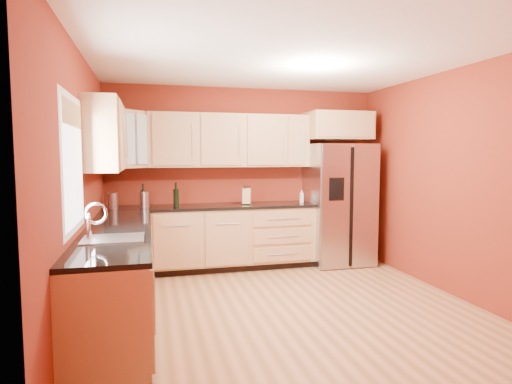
# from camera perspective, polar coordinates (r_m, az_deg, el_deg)

# --- Properties ---
(floor) EXTENTS (4.00, 4.00, 0.00)m
(floor) POSITION_cam_1_polar(r_m,az_deg,el_deg) (4.73, 4.02, -15.11)
(floor) COLOR olive
(floor) RESTS_ON ground
(ceiling) EXTENTS (4.00, 4.00, 0.00)m
(ceiling) POSITION_cam_1_polar(r_m,az_deg,el_deg) (4.55, 4.23, 17.37)
(ceiling) COLOR white
(ceiling) RESTS_ON wall_back
(wall_back) EXTENTS (4.00, 0.04, 2.60)m
(wall_back) POSITION_cam_1_polar(r_m,az_deg,el_deg) (6.38, -1.52, 2.08)
(wall_back) COLOR maroon
(wall_back) RESTS_ON floor
(wall_front) EXTENTS (4.00, 0.04, 2.60)m
(wall_front) POSITION_cam_1_polar(r_m,az_deg,el_deg) (2.64, 17.88, -2.31)
(wall_front) COLOR maroon
(wall_front) RESTS_ON floor
(wall_left) EXTENTS (0.04, 4.00, 2.60)m
(wall_left) POSITION_cam_1_polar(r_m,az_deg,el_deg) (4.27, -22.27, 0.27)
(wall_left) COLOR maroon
(wall_left) RESTS_ON floor
(wall_right) EXTENTS (0.04, 4.00, 2.60)m
(wall_right) POSITION_cam_1_polar(r_m,az_deg,el_deg) (5.42, 24.63, 1.11)
(wall_right) COLOR maroon
(wall_right) RESTS_ON floor
(base_cabinets_back) EXTENTS (2.90, 0.60, 0.88)m
(base_cabinets_back) POSITION_cam_1_polar(r_m,az_deg,el_deg) (6.09, -5.96, -6.24)
(base_cabinets_back) COLOR tan
(base_cabinets_back) RESTS_ON floor
(base_cabinets_left) EXTENTS (0.60, 2.80, 0.88)m
(base_cabinets_left) POSITION_cam_1_polar(r_m,az_deg,el_deg) (4.39, -17.94, -10.90)
(base_cabinets_left) COLOR tan
(base_cabinets_left) RESTS_ON floor
(countertop_back) EXTENTS (2.90, 0.62, 0.04)m
(countertop_back) POSITION_cam_1_polar(r_m,az_deg,el_deg) (6.01, -5.99, -1.95)
(countertop_back) COLOR black
(countertop_back) RESTS_ON base_cabinets_back
(countertop_left) EXTENTS (0.62, 2.80, 0.04)m
(countertop_left) POSITION_cam_1_polar(r_m,az_deg,el_deg) (4.29, -17.98, -4.98)
(countertop_left) COLOR black
(countertop_left) RESTS_ON base_cabinets_left
(upper_cabinets_back) EXTENTS (2.30, 0.33, 0.75)m
(upper_cabinets_back) POSITION_cam_1_polar(r_m,az_deg,el_deg) (6.16, -3.48, 6.85)
(upper_cabinets_back) COLOR tan
(upper_cabinets_back) RESTS_ON wall_back
(upper_cabinets_left) EXTENTS (0.33, 1.35, 0.75)m
(upper_cabinets_left) POSITION_cam_1_polar(r_m,az_deg,el_deg) (4.97, -19.40, 7.03)
(upper_cabinets_left) COLOR tan
(upper_cabinets_left) RESTS_ON wall_left
(corner_upper_cabinet) EXTENTS (0.67, 0.67, 0.75)m
(corner_upper_cabinet) POSITION_cam_1_polar(r_m,az_deg,el_deg) (5.90, -16.96, 6.73)
(corner_upper_cabinet) COLOR tan
(corner_upper_cabinet) RESTS_ON wall_back
(over_fridge_cabinet) EXTENTS (0.92, 0.60, 0.40)m
(over_fridge_cabinet) POSITION_cam_1_polar(r_m,az_deg,el_deg) (6.54, 10.82, 8.64)
(over_fridge_cabinet) COLOR tan
(over_fridge_cabinet) RESTS_ON wall_back
(refrigerator) EXTENTS (0.90, 0.75, 1.78)m
(refrigerator) POSITION_cam_1_polar(r_m,az_deg,el_deg) (6.50, 10.93, -1.59)
(refrigerator) COLOR #B2B2B7
(refrigerator) RESTS_ON floor
(window) EXTENTS (0.03, 0.90, 1.00)m
(window) POSITION_cam_1_polar(r_m,az_deg,el_deg) (3.76, -23.16, 3.46)
(window) COLOR white
(window) RESTS_ON wall_left
(sink_faucet) EXTENTS (0.50, 0.42, 0.30)m
(sink_faucet) POSITION_cam_1_polar(r_m,az_deg,el_deg) (3.77, -18.54, -3.72)
(sink_faucet) COLOR silver
(sink_faucet) RESTS_ON countertop_left
(canister_left) EXTENTS (0.16, 0.16, 0.21)m
(canister_left) POSITION_cam_1_polar(r_m,az_deg,el_deg) (5.92, -14.60, -0.96)
(canister_left) COLOR #B2B2B7
(canister_left) RESTS_ON countertop_back
(canister_right) EXTENTS (0.15, 0.15, 0.21)m
(canister_right) POSITION_cam_1_polar(r_m,az_deg,el_deg) (5.90, -18.52, -1.12)
(canister_right) COLOR #B2B2B7
(canister_right) RESTS_ON countertop_back
(wine_bottle_a) EXTENTS (0.09, 0.09, 0.33)m
(wine_bottle_a) POSITION_cam_1_polar(r_m,az_deg,el_deg) (5.87, -10.61, -0.35)
(wine_bottle_a) COLOR black
(wine_bottle_a) RESTS_ON countertop_back
(wine_bottle_b) EXTENTS (0.08, 0.08, 0.32)m
(wine_bottle_b) POSITION_cam_1_polar(r_m,az_deg,el_deg) (5.91, -14.78, -0.47)
(wine_bottle_b) COLOR black
(wine_bottle_b) RESTS_ON countertop_back
(knife_block) EXTENTS (0.14, 0.13, 0.22)m
(knife_block) POSITION_cam_1_polar(r_m,az_deg,el_deg) (6.08, -1.25, -0.60)
(knife_block) COLOR tan
(knife_block) RESTS_ON countertop_back
(soap_dispenser) EXTENTS (0.08, 0.08, 0.18)m
(soap_dispenser) POSITION_cam_1_polar(r_m,az_deg,el_deg) (6.35, 6.12, -0.58)
(soap_dispenser) COLOR white
(soap_dispenser) RESTS_ON countertop_back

